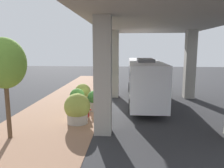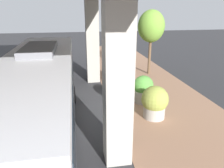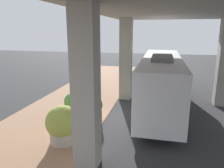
{
  "view_description": "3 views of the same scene",
  "coord_description": "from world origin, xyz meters",
  "px_view_note": "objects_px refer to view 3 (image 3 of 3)",
  "views": [
    {
      "loc": [
        1.78,
        -15.89,
        4.58
      ],
      "look_at": [
        0.57,
        1.13,
        1.79
      ],
      "focal_mm": 35.0,
      "sensor_mm": 36.0,
      "label": 1
    },
    {
      "loc": [
        1.84,
        11.13,
        5.24
      ],
      "look_at": [
        0.02,
        0.78,
        1.55
      ],
      "focal_mm": 35.0,
      "sensor_mm": 36.0,
      "label": 2
    },
    {
      "loc": [
        3.18,
        -11.99,
        5.3
      ],
      "look_at": [
        0.54,
        -0.4,
        2.37
      ],
      "focal_mm": 35.0,
      "sensor_mm": 36.0,
      "label": 3
    }
  ],
  "objects_px": {
    "bus": "(161,79)",
    "planter_middle": "(74,105)",
    "planter_extra": "(94,109)",
    "fire_hydrant": "(80,123)",
    "planter_front": "(63,125)",
    "planter_back": "(85,96)"
  },
  "relations": [
    {
      "from": "bus",
      "to": "planter_extra",
      "type": "bearing_deg",
      "value": -138.88
    },
    {
      "from": "planter_front",
      "to": "planter_middle",
      "type": "distance_m",
      "value": 3.1
    },
    {
      "from": "planter_front",
      "to": "fire_hydrant",
      "type": "bearing_deg",
      "value": 73.86
    },
    {
      "from": "bus",
      "to": "planter_middle",
      "type": "height_order",
      "value": "bus"
    },
    {
      "from": "bus",
      "to": "fire_hydrant",
      "type": "distance_m",
      "value": 6.59
    },
    {
      "from": "planter_front",
      "to": "planter_extra",
      "type": "distance_m",
      "value": 2.92
    },
    {
      "from": "planter_extra",
      "to": "planter_middle",
      "type": "bearing_deg",
      "value": 172.71
    },
    {
      "from": "bus",
      "to": "planter_back",
      "type": "height_order",
      "value": "bus"
    },
    {
      "from": "planter_middle",
      "to": "planter_back",
      "type": "height_order",
      "value": "planter_back"
    },
    {
      "from": "bus",
      "to": "planter_front",
      "type": "relative_size",
      "value": 6.18
    },
    {
      "from": "bus",
      "to": "planter_front",
      "type": "distance_m",
      "value": 7.72
    },
    {
      "from": "fire_hydrant",
      "to": "planter_front",
      "type": "height_order",
      "value": "planter_front"
    },
    {
      "from": "planter_middle",
      "to": "planter_extra",
      "type": "xyz_separation_m",
      "value": [
        1.35,
        -0.17,
        -0.05
      ]
    },
    {
      "from": "planter_middle",
      "to": "planter_back",
      "type": "distance_m",
      "value": 1.91
    },
    {
      "from": "fire_hydrant",
      "to": "planter_middle",
      "type": "height_order",
      "value": "planter_middle"
    },
    {
      "from": "bus",
      "to": "planter_front",
      "type": "bearing_deg",
      "value": -125.88
    },
    {
      "from": "bus",
      "to": "planter_back",
      "type": "bearing_deg",
      "value": -166.34
    },
    {
      "from": "planter_front",
      "to": "planter_extra",
      "type": "relative_size",
      "value": 1.23
    },
    {
      "from": "bus",
      "to": "planter_extra",
      "type": "height_order",
      "value": "bus"
    },
    {
      "from": "fire_hydrant",
      "to": "planter_middle",
      "type": "distance_m",
      "value": 2.08
    },
    {
      "from": "planter_middle",
      "to": "bus",
      "type": "bearing_deg",
      "value": 31.44
    },
    {
      "from": "planter_back",
      "to": "bus",
      "type": "bearing_deg",
      "value": 13.66
    }
  ]
}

